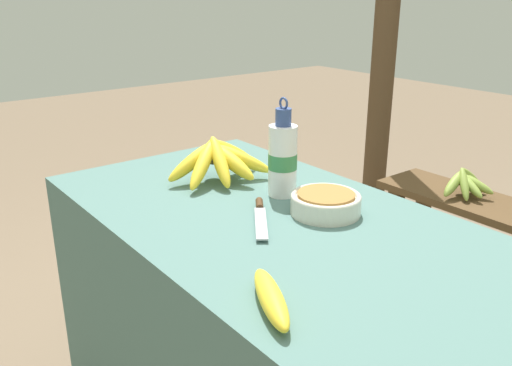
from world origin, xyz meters
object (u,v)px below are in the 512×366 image
object	(u,v)px
banana_bunch_ripe	(220,159)
serving_bowl	(326,202)
water_bottle	(283,158)
loose_banana_front	(271,298)
banana_bunch_green	(466,182)
knife	(260,213)

from	to	relation	value
banana_bunch_ripe	serving_bowl	xyz separation A→B (m)	(0.37, 0.07, -0.04)
water_bottle	loose_banana_front	size ratio (longest dim) A/B	1.35
serving_bowl	water_bottle	world-z (taller)	water_bottle
loose_banana_front	banana_bunch_green	size ratio (longest dim) A/B	0.69
water_bottle	serving_bowl	bearing A→B (deg)	0.46
banana_bunch_ripe	banana_bunch_green	distance (m)	1.41
serving_bowl	knife	xyz separation A→B (m)	(-0.09, -0.15, -0.02)
serving_bowl	water_bottle	distance (m)	0.19
serving_bowl	loose_banana_front	distance (m)	0.47
serving_bowl	water_bottle	xyz separation A→B (m)	(-0.17, -0.00, 0.08)
loose_banana_front	knife	size ratio (longest dim) A/B	0.99
banana_bunch_ripe	water_bottle	size ratio (longest dim) A/B	1.18
banana_bunch_green	banana_bunch_ripe	bearing A→B (deg)	-91.08
banana_bunch_ripe	knife	distance (m)	0.30
serving_bowl	banana_bunch_ripe	bearing A→B (deg)	-168.86
loose_banana_front	banana_bunch_green	distance (m)	1.81
loose_banana_front	knife	world-z (taller)	loose_banana_front
knife	banana_bunch_green	bearing A→B (deg)	136.94
banana_bunch_ripe	loose_banana_front	world-z (taller)	banana_bunch_ripe
serving_bowl	knife	distance (m)	0.17
banana_bunch_ripe	serving_bowl	world-z (taller)	banana_bunch_ripe
serving_bowl	loose_banana_front	size ratio (longest dim) A/B	0.88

